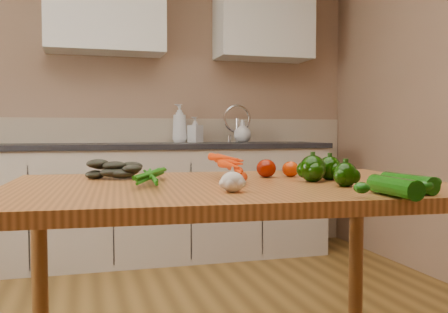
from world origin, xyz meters
TOP-DOWN VIEW (x-y plane):
  - room at (0.00, 0.17)m, footprint 4.04×5.04m
  - counter_run at (0.21, 2.19)m, footprint 2.84×0.64m
  - upper_cabinets at (0.51, 2.32)m, footprint 2.15×0.35m
  - table at (0.21, -0.03)m, footprint 1.59×1.08m
  - soap_bottle_a at (0.49, 2.37)m, footprint 0.17×0.17m
  - soap_bottle_b at (0.61, 2.34)m, footprint 0.13×0.13m
  - soap_bottle_c at (1.00, 2.29)m, footprint 0.15×0.15m
  - carrot_bunch at (0.14, 0.04)m, footprint 0.30×0.24m
  - leafy_greens at (-0.17, 0.25)m, footprint 0.22×0.20m
  - garlic_bulb at (0.14, -0.27)m, footprint 0.07×0.07m
  - pepper_a at (0.51, -0.06)m, footprint 0.09×0.09m
  - pepper_b at (0.60, -0.01)m, footprint 0.09×0.09m
  - pepper_c at (0.54, -0.23)m, footprint 0.08×0.08m
  - tomato_a at (0.41, 0.14)m, footprint 0.08×0.08m
  - tomato_b at (0.51, 0.14)m, footprint 0.07×0.07m
  - tomato_c at (0.66, 0.10)m, footprint 0.08×0.08m
  - zucchini_a at (0.65, -0.40)m, footprint 0.07×0.21m
  - zucchini_b at (0.54, -0.49)m, footprint 0.06×0.20m

SIDE VIEW (x-z plane):
  - counter_run at x=0.21m, z-range -0.11..1.03m
  - table at x=0.21m, z-range 0.32..1.13m
  - zucchini_a at x=0.65m, z-range 0.82..0.87m
  - zucchini_b at x=0.54m, z-range 0.82..0.87m
  - garlic_bulb at x=0.14m, z-range 0.82..0.88m
  - tomato_b at x=0.51m, z-range 0.82..0.88m
  - tomato_a at x=0.41m, z-range 0.82..0.89m
  - tomato_c at x=0.66m, z-range 0.82..0.89m
  - carrot_bunch at x=0.14m, z-range 0.82..0.89m
  - pepper_c at x=0.54m, z-range 0.82..0.89m
  - pepper_b at x=0.60m, z-range 0.82..0.90m
  - pepper_a at x=0.51m, z-range 0.82..0.91m
  - leafy_greens at x=-0.17m, z-range 0.82..0.92m
  - soap_bottle_c at x=1.00m, z-range 0.90..1.09m
  - soap_bottle_b at x=0.61m, z-range 0.90..1.11m
  - soap_bottle_a at x=0.49m, z-range 0.90..1.22m
  - room at x=0.00m, z-range -0.07..2.57m
  - upper_cabinets at x=0.51m, z-range 1.60..2.30m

